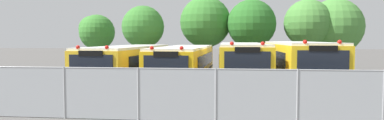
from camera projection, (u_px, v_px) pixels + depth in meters
ground_plane at (212, 88)px, 20.11m from camera, size 160.00×160.00×0.00m
school_bus_0 at (129, 64)px, 20.51m from camera, size 2.79×10.68×2.53m
school_bus_1 at (185, 65)px, 20.40m from camera, size 2.65×10.79×2.50m
school_bus_2 at (242, 64)px, 19.60m from camera, size 2.63×9.46×2.69m
school_bus_3 at (298, 63)px, 19.47m from camera, size 2.74×10.50×2.77m
tree_0 at (96, 31)px, 32.21m from camera, size 3.29×3.22×5.02m
tree_1 at (142, 26)px, 28.96m from camera, size 3.47×3.47×5.52m
tree_2 at (207, 23)px, 30.48m from camera, size 4.39×4.38×6.44m
tree_3 at (252, 24)px, 28.92m from camera, size 4.00×4.00×6.04m
tree_4 at (306, 24)px, 28.46m from camera, size 3.83×3.83×5.99m
tree_5 at (333, 26)px, 28.96m from camera, size 4.58×4.58×6.11m
chainlink_fence at (216, 94)px, 11.80m from camera, size 16.03×0.07×1.83m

